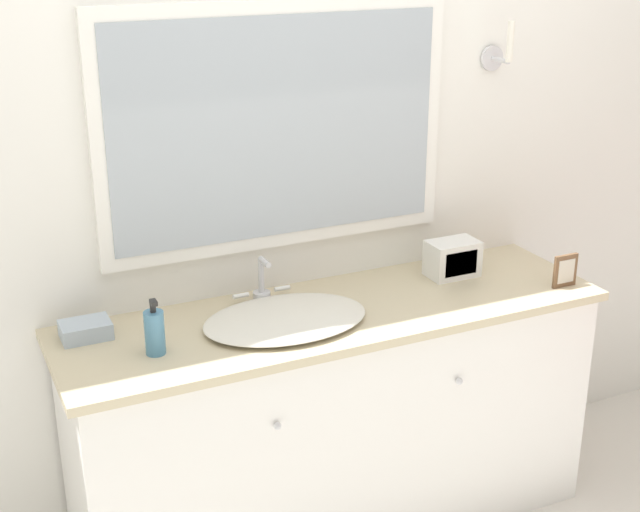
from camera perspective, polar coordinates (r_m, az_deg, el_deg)
name	(u,v)px	position (r m, az deg, el deg)	size (l,w,h in m)	color
wall_back	(297,162)	(3.05, -1.46, 6.03)	(8.00, 0.18, 2.55)	white
vanity_counter	(335,421)	(3.14, 0.96, -10.50)	(1.84, 0.55, 0.85)	white
sink_basin	(285,318)	(2.85, -2.26, -3.96)	(0.54, 0.42, 0.16)	silver
soap_bottle	(155,332)	(2.68, -10.54, -4.79)	(0.06, 0.06, 0.18)	teal
appliance_box	(453,259)	(3.23, 8.49, -0.16)	(0.18, 0.12, 0.13)	white
picture_frame	(565,271)	(3.22, 15.42, -0.92)	(0.10, 0.01, 0.12)	brown
hand_towel_near_sink	(86,330)	(2.84, -14.77, -4.60)	(0.15, 0.11, 0.05)	#A8B7C6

